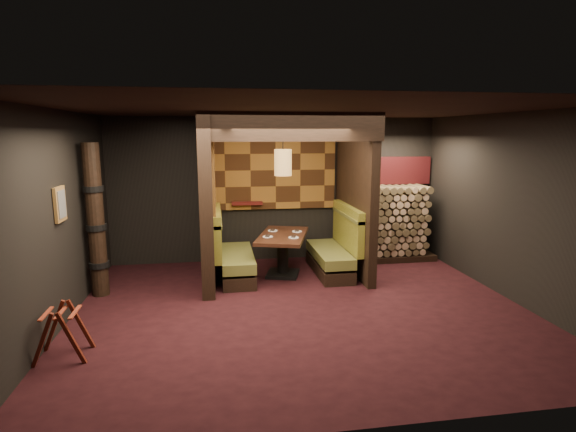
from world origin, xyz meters
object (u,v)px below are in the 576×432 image
Objects in this scene: firewood_stack at (391,223)px; pendant_lamp at (283,162)px; booth_bench_right at (335,251)px; luggage_rack at (62,330)px; totem_column at (96,222)px; dining_table at (283,247)px; booth_bench_left at (231,256)px.

pendant_lamp is at bearing -161.46° from firewood_stack.
luggage_rack is (-3.90, -2.61, -0.07)m from booth_bench_right.
totem_column is (-3.01, -0.47, -0.85)m from pendant_lamp.
dining_table is 0.67× the size of totem_column.
booth_bench_left is at bearing 180.00° from booth_bench_right.
booth_bench_right is 1.56m from firewood_stack.
booth_bench_left reaches higher than dining_table.
totem_column reaches higher than firewood_stack.
dining_table is 1.51m from pendant_lamp.
pendant_lamp is at bearing -175.24° from booth_bench_right.
booth_bench_right is 0.92× the size of firewood_stack.
dining_table is 0.93× the size of firewood_stack.
booth_bench_right is 0.67× the size of totem_column.
firewood_stack is at bearing 13.19° from totem_column.
booth_bench_right is 2.44× the size of luggage_rack.
booth_bench_left is at bearing 174.94° from pendant_lamp.
luggage_rack is at bearing -139.11° from pendant_lamp.
dining_table is at bearing -178.17° from booth_bench_right.
dining_table reaches higher than luggage_rack.
pendant_lamp reaches higher than booth_bench_right.
luggage_rack is 6.23m from firewood_stack.
totem_column is at bearing -172.14° from booth_bench_right.
firewood_stack is (2.33, 0.73, 0.22)m from dining_table.
firewood_stack is at bearing 27.35° from booth_bench_right.
firewood_stack reaches higher than booth_bench_right.
pendant_lamp is (-0.98, -0.08, 1.64)m from booth_bench_right.
booth_bench_left is 3.30m from luggage_rack.
pendant_lamp reaches higher than dining_table.
booth_bench_left and booth_bench_right have the same top height.
booth_bench_right is (1.89, 0.00, 0.00)m from booth_bench_left.
booth_bench_right is at bearing 4.76° from pendant_lamp.
firewood_stack reaches higher than booth_bench_left.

